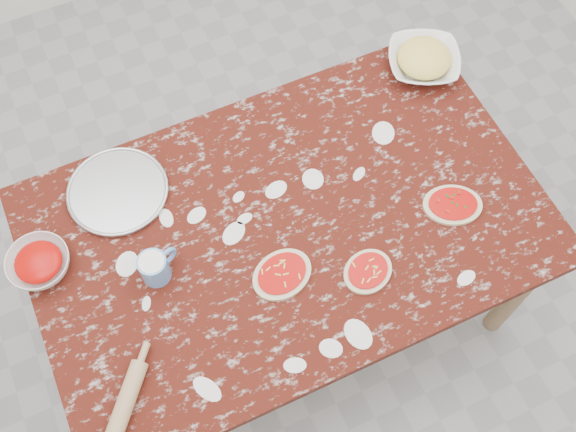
# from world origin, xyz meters

# --- Properties ---
(ground) EXTENTS (4.00, 4.00, 0.00)m
(ground) POSITION_xyz_m (0.00, 0.00, 0.00)
(ground) COLOR gray
(worktable) EXTENTS (1.60, 1.00, 0.75)m
(worktable) POSITION_xyz_m (0.00, 0.00, 0.67)
(worktable) COLOR #3C110A
(worktable) RESTS_ON ground
(pizza_tray) EXTENTS (0.38, 0.38, 0.01)m
(pizza_tray) POSITION_xyz_m (-0.45, 0.33, 0.76)
(pizza_tray) COLOR #B2B2B7
(pizza_tray) RESTS_ON worktable
(sauce_bowl) EXTENTS (0.23, 0.23, 0.06)m
(sauce_bowl) POSITION_xyz_m (-0.74, 0.17, 0.78)
(sauce_bowl) COLOR white
(sauce_bowl) RESTS_ON worktable
(cheese_bowl) EXTENTS (0.33, 0.33, 0.06)m
(cheese_bowl) POSITION_xyz_m (0.69, 0.37, 0.78)
(cheese_bowl) COLOR white
(cheese_bowl) RESTS_ON worktable
(flour_mug) EXTENTS (0.13, 0.09, 0.10)m
(flour_mug) POSITION_xyz_m (-0.43, 0.01, 0.80)
(flour_mug) COLOR #5A8BD0
(flour_mug) RESTS_ON worktable
(pizza_left) EXTENTS (0.22, 0.19, 0.02)m
(pizza_left) POSITION_xyz_m (-0.09, -0.15, 0.76)
(pizza_left) COLOR beige
(pizza_left) RESTS_ON worktable
(pizza_mid) EXTENTS (0.19, 0.18, 0.02)m
(pizza_mid) POSITION_xyz_m (0.15, -0.25, 0.76)
(pizza_mid) COLOR beige
(pizza_mid) RESTS_ON worktable
(pizza_right) EXTENTS (0.23, 0.20, 0.02)m
(pizza_right) POSITION_xyz_m (0.50, -0.16, 0.76)
(pizza_right) COLOR beige
(pizza_right) RESTS_ON worktable
(rolling_pin) EXTENTS (0.20, 0.23, 0.05)m
(rolling_pin) POSITION_xyz_m (-0.64, -0.33, 0.78)
(rolling_pin) COLOR tan
(rolling_pin) RESTS_ON worktable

